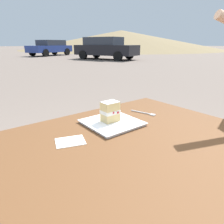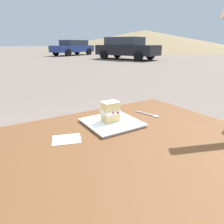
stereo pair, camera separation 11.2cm
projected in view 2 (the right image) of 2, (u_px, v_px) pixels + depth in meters
The scene contains 8 objects.
patio_table at pixel (132, 161), 0.94m from camera, with size 1.26×1.07×0.69m.
dessert_plate at pixel (112, 123), 1.14m from camera, with size 0.28×0.28×0.02m.
cake_slice at pixel (110, 111), 1.13m from camera, with size 0.09×0.08×0.11m.
dessert_fork at pixel (148, 114), 1.29m from camera, with size 0.07×0.17×0.01m.
paper_napkin at pixel (67, 139), 0.96m from camera, with size 0.16×0.14×0.00m.
parked_car_near at pixel (126, 48), 14.33m from camera, with size 3.20×4.77×1.50m.
parked_car_far at pixel (73, 47), 19.13m from camera, with size 4.51×3.13×1.36m.
distant_hill at pixel (144, 40), 35.85m from camera, with size 34.50×34.50×3.21m.
Camera 2 is at (-0.51, -0.65, 1.12)m, focal length 32.70 mm.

